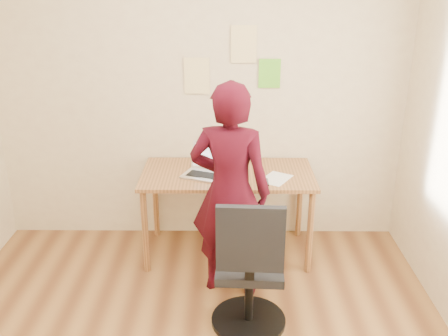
{
  "coord_description": "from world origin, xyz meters",
  "views": [
    {
      "loc": [
        0.24,
        -2.39,
        2.27
      ],
      "look_at": [
        0.21,
        0.95,
        0.95
      ],
      "focal_mm": 40.0,
      "sensor_mm": 36.0,
      "label": 1
    }
  ],
  "objects_px": {
    "laptop": "(206,168)",
    "person": "(230,192)",
    "phone": "(264,182)",
    "desk": "(228,182)",
    "office_chair": "(249,275)"
  },
  "relations": [
    {
      "from": "desk",
      "to": "office_chair",
      "type": "distance_m",
      "value": 1.04
    },
    {
      "from": "person",
      "to": "office_chair",
      "type": "bearing_deg",
      "value": 117.17
    },
    {
      "from": "desk",
      "to": "phone",
      "type": "relative_size",
      "value": 10.35
    },
    {
      "from": "office_chair",
      "to": "laptop",
      "type": "bearing_deg",
      "value": 110.74
    },
    {
      "from": "phone",
      "to": "laptop",
      "type": "bearing_deg",
      "value": 158.1
    },
    {
      "from": "phone",
      "to": "office_chair",
      "type": "bearing_deg",
      "value": -100.25
    },
    {
      "from": "laptop",
      "to": "phone",
      "type": "distance_m",
      "value": 0.49
    },
    {
      "from": "phone",
      "to": "desk",
      "type": "bearing_deg",
      "value": 142.93
    },
    {
      "from": "laptop",
      "to": "person",
      "type": "relative_size",
      "value": 0.25
    },
    {
      "from": "laptop",
      "to": "person",
      "type": "distance_m",
      "value": 0.53
    },
    {
      "from": "office_chair",
      "to": "person",
      "type": "distance_m",
      "value": 0.62
    },
    {
      "from": "laptop",
      "to": "person",
      "type": "bearing_deg",
      "value": -47.7
    },
    {
      "from": "laptop",
      "to": "person",
      "type": "height_order",
      "value": "person"
    },
    {
      "from": "office_chair",
      "to": "person",
      "type": "bearing_deg",
      "value": 107.56
    },
    {
      "from": "laptop",
      "to": "phone",
      "type": "xyz_separation_m",
      "value": [
        0.45,
        -0.18,
        -0.05
      ]
    }
  ]
}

